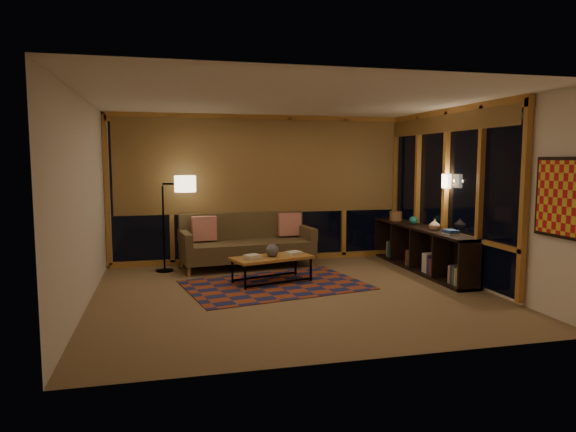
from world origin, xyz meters
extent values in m
cube|color=olive|center=(0.00, 0.00, 0.00)|extent=(5.50, 5.00, 0.01)
cube|color=beige|center=(0.00, 0.00, 2.70)|extent=(5.50, 5.00, 0.01)
cube|color=#EFE3D0|center=(0.00, 2.50, 1.35)|extent=(5.50, 0.01, 2.70)
cube|color=#EFE3D0|center=(0.00, -2.50, 1.35)|extent=(5.50, 0.01, 2.70)
cube|color=#EFE3D0|center=(-2.75, 0.00, 1.35)|extent=(0.01, 5.00, 2.70)
cube|color=#EFE3D0|center=(2.75, 0.00, 1.35)|extent=(0.01, 5.00, 2.70)
cube|color=brown|center=(-0.15, 0.54, 0.01)|extent=(2.89, 2.20, 0.01)
sphere|color=black|center=(-0.15, 0.72, 0.51)|extent=(0.27, 0.27, 0.20)
cylinder|color=brown|center=(2.47, 1.93, 0.84)|extent=(0.26, 0.26, 0.17)
sphere|color=#165F5A|center=(2.49, 1.27, 0.83)|extent=(0.16, 0.16, 0.15)
imported|color=tan|center=(2.49, 0.55, 0.85)|extent=(0.19, 0.19, 0.19)
camera|label=1|loc=(-1.75, -6.87, 1.88)|focal=32.00mm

